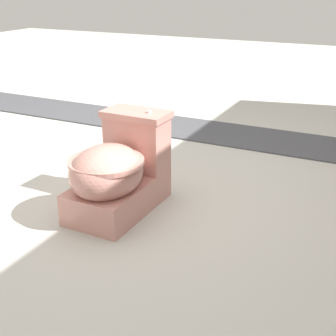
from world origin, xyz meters
The scene contains 3 objects.
ground_plane centered at (0.00, 0.00, 0.00)m, with size 14.00×14.00×0.00m, color beige.
gravel_strip centered at (-1.27, 0.50, 0.01)m, with size 0.56×8.00×0.01m, color #4C4C51.
toilet centered at (0.24, -0.02, 0.22)m, with size 0.64×0.40×0.52m.
Camera 1 is at (2.18, 1.23, 1.19)m, focal length 50.00 mm.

